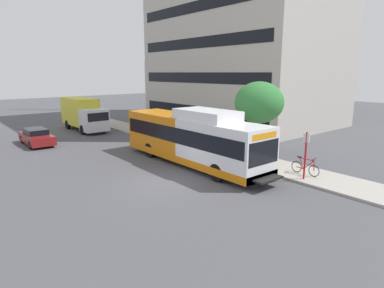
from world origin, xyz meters
TOP-DOWN VIEW (x-y plane):
  - ground_plane at (0.00, 8.00)m, footprint 120.00×120.00m
  - sidewalk_curb at (7.00, 6.00)m, footprint 3.00×56.00m
  - transit_bus at (3.52, 1.95)m, footprint 2.58×12.25m
  - bus_stop_sign_pole at (6.03, -4.59)m, footprint 0.10×0.36m
  - bicycle_parked at (6.83, -4.17)m, footprint 0.52×1.76m
  - street_tree_near_stop at (7.69, 0.03)m, footprint 3.23×3.23m
  - parked_car_far_lane at (-2.64, 14.61)m, footprint 1.80×4.50m
  - box_truck_background at (3.04, 18.81)m, footprint 2.32×7.01m
  - lattice_comm_tower at (18.04, 30.15)m, footprint 1.10×1.10m

SIDE VIEW (x-z plane):
  - ground_plane at x=0.00m, z-range 0.00..0.00m
  - sidewalk_curb at x=7.00m, z-range 0.00..0.14m
  - bicycle_parked at x=6.83m, z-range 0.05..1.07m
  - parked_car_far_lane at x=-2.64m, z-range 0.00..1.33m
  - bus_stop_sign_pole at x=6.03m, z-range 0.35..2.95m
  - transit_bus at x=3.52m, z-range -0.12..3.53m
  - box_truck_background at x=3.04m, z-range 0.12..3.37m
  - street_tree_near_stop at x=7.69m, z-range 1.31..6.44m
  - lattice_comm_tower at x=18.04m, z-range -5.31..26.97m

